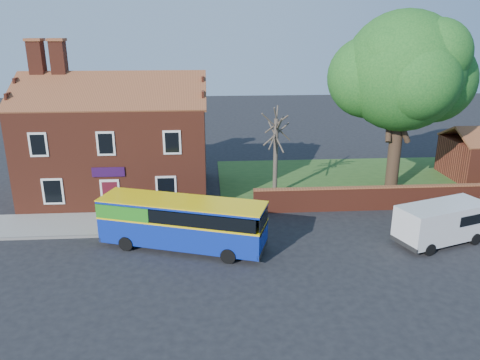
{
  "coord_description": "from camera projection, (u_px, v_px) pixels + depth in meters",
  "views": [
    {
      "loc": [
        -0.8,
        -20.65,
        11.38
      ],
      "look_at": [
        1.0,
        5.0,
        2.9
      ],
      "focal_mm": 35.0,
      "sensor_mm": 36.0,
      "label": 1
    }
  ],
  "objects": [
    {
      "name": "kerb",
      "position": [
        101.0,
        236.0,
        26.48
      ],
      "size": [
        18.0,
        0.15,
        0.14
      ],
      "primitive_type": "cube",
      "color": "slate",
      "rests_on": "ground"
    },
    {
      "name": "ground",
      "position": [
        227.0,
        267.0,
        23.18
      ],
      "size": [
        120.0,
        120.0,
        0.0
      ],
      "primitive_type": "plane",
      "color": "black",
      "rests_on": "ground"
    },
    {
      "name": "shop_building",
      "position": [
        119.0,
        146.0,
        32.53
      ],
      "size": [
        12.3,
        8.13,
        10.5
      ],
      "color": "maroon",
      "rests_on": "ground"
    },
    {
      "name": "large_tree",
      "position": [
        403.0,
        75.0,
        32.01
      ],
      "size": [
        10.26,
        8.12,
        12.52
      ],
      "color": "black",
      "rests_on": "ground"
    },
    {
      "name": "grass_strip",
      "position": [
        386.0,
        180.0,
        36.36
      ],
      "size": [
        26.0,
        12.0,
        0.04
      ],
      "primitive_type": "cube",
      "color": "#426B28",
      "rests_on": "ground"
    },
    {
      "name": "bus",
      "position": [
        177.0,
        221.0,
        24.83
      ],
      "size": [
        9.12,
        4.95,
        2.71
      ],
      "rotation": [
        0.0,
        0.0,
        -0.32
      ],
      "color": "#0E289C",
      "rests_on": "ground"
    },
    {
      "name": "bare_tree",
      "position": [
        276.0,
        153.0,
        32.24
      ],
      "size": [
        2.23,
        2.66,
        5.95
      ],
      "color": "#4C4238",
      "rests_on": "ground"
    },
    {
      "name": "pavement",
      "position": [
        107.0,
        224.0,
        28.14
      ],
      "size": [
        18.0,
        3.5,
        0.12
      ],
      "primitive_type": "cube",
      "color": "gray",
      "rests_on": "ground"
    },
    {
      "name": "boundary_wall",
      "position": [
        421.0,
        197.0,
        30.42
      ],
      "size": [
        22.0,
        0.38,
        1.6
      ],
      "color": "maroon",
      "rests_on": "ground"
    },
    {
      "name": "van_near",
      "position": [
        442.0,
        222.0,
        25.45
      ],
      "size": [
        5.45,
        3.58,
        2.23
      ],
      "rotation": [
        0.0,
        0.0,
        0.34
      ],
      "color": "silver",
      "rests_on": "ground"
    }
  ]
}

